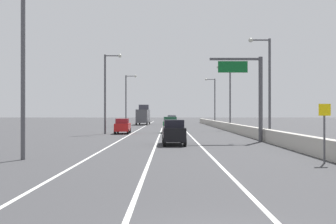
# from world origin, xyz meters

# --- Properties ---
(ground_plane) EXTENTS (320.00, 320.00, 0.00)m
(ground_plane) POSITION_xyz_m (0.00, 64.00, 0.00)
(ground_plane) COLOR #38383A
(lane_stripe_left) EXTENTS (0.16, 130.00, 0.00)m
(lane_stripe_left) POSITION_xyz_m (-5.50, 55.00, 0.00)
(lane_stripe_left) COLOR silver
(lane_stripe_left) RESTS_ON ground_plane
(lane_stripe_center) EXTENTS (0.16, 130.00, 0.00)m
(lane_stripe_center) POSITION_xyz_m (-2.00, 55.00, 0.00)
(lane_stripe_center) COLOR silver
(lane_stripe_center) RESTS_ON ground_plane
(lane_stripe_right) EXTENTS (0.16, 130.00, 0.00)m
(lane_stripe_right) POSITION_xyz_m (1.50, 55.00, 0.00)
(lane_stripe_right) COLOR silver
(lane_stripe_right) RESTS_ON ground_plane
(jersey_barrier_right) EXTENTS (0.60, 120.00, 1.10)m
(jersey_barrier_right) POSITION_xyz_m (7.76, 40.00, 0.55)
(jersey_barrier_right) COLOR #B2ADA3
(jersey_barrier_right) RESTS_ON ground_plane
(overhead_sign_gantry) EXTENTS (4.68, 0.36, 7.50)m
(overhead_sign_gantry) POSITION_xyz_m (6.41, 28.10, 4.73)
(overhead_sign_gantry) COLOR #47474C
(overhead_sign_gantry) RESTS_ON ground_plane
(speed_advisory_sign) EXTENTS (0.60, 0.11, 3.00)m
(speed_advisory_sign) POSITION_xyz_m (6.86, 12.87, 1.76)
(speed_advisory_sign) COLOR #4C4C51
(speed_advisory_sign) RESTS_ON ground_plane
(lamp_post_right_second) EXTENTS (2.14, 0.44, 9.68)m
(lamp_post_right_second) POSITION_xyz_m (8.36, 30.80, 5.59)
(lamp_post_right_second) COLOR #4C4C51
(lamp_post_right_second) RESTS_ON ground_plane
(lamp_post_right_third) EXTENTS (2.14, 0.44, 9.68)m
(lamp_post_right_third) POSITION_xyz_m (8.06, 53.13, 5.59)
(lamp_post_right_third) COLOR #4C4C51
(lamp_post_right_third) RESTS_ON ground_plane
(lamp_post_right_fourth) EXTENTS (2.14, 0.44, 9.68)m
(lamp_post_right_fourth) POSITION_xyz_m (8.36, 75.47, 5.59)
(lamp_post_right_fourth) COLOR #4C4C51
(lamp_post_right_fourth) RESTS_ON ground_plane
(lamp_post_left_near) EXTENTS (2.14, 0.44, 9.68)m
(lamp_post_left_near) POSITION_xyz_m (-8.63, 14.46, 5.59)
(lamp_post_left_near) COLOR #4C4C51
(lamp_post_left_near) RESTS_ON ground_plane
(lamp_post_left_mid) EXTENTS (2.14, 0.44, 9.68)m
(lamp_post_left_mid) POSITION_xyz_m (-8.37, 41.26, 5.59)
(lamp_post_left_mid) COLOR #4C4C51
(lamp_post_left_mid) RESTS_ON ground_plane
(lamp_post_left_far) EXTENTS (2.14, 0.44, 9.68)m
(lamp_post_left_far) POSITION_xyz_m (-8.65, 68.07, 5.59)
(lamp_post_left_far) COLOR #4C4C51
(lamp_post_left_far) RESTS_ON ground_plane
(car_gray_0) EXTENTS (1.89, 4.77, 2.08)m
(car_gray_0) POSITION_xyz_m (-0.28, 70.08, 1.04)
(car_gray_0) COLOR slate
(car_gray_0) RESTS_ON ground_plane
(car_red_1) EXTENTS (1.88, 4.55, 1.86)m
(car_red_1) POSITION_xyz_m (-6.61, 42.18, 0.93)
(car_red_1) COLOR red
(car_red_1) RESTS_ON ground_plane
(car_black_2) EXTENTS (1.91, 4.59, 2.00)m
(car_black_2) POSITION_xyz_m (-0.57, 24.77, 1.00)
(car_black_2) COLOR black
(car_black_2) RESTS_ON ground_plane
(car_silver_3) EXTENTS (1.94, 4.25, 2.11)m
(car_silver_3) POSITION_xyz_m (-0.23, 82.41, 1.05)
(car_silver_3) COLOR #B7B7BC
(car_silver_3) RESTS_ON ground_plane
(car_green_4) EXTENTS (1.94, 4.06, 2.06)m
(car_green_4) POSITION_xyz_m (-0.75, 44.47, 1.02)
(car_green_4) COLOR #196033
(car_green_4) RESTS_ON ground_plane
(box_truck) EXTENTS (2.67, 8.60, 4.38)m
(box_truck) POSITION_xyz_m (-6.42, 80.16, 2.01)
(box_truck) COLOR #4C4C51
(box_truck) RESTS_ON ground_plane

